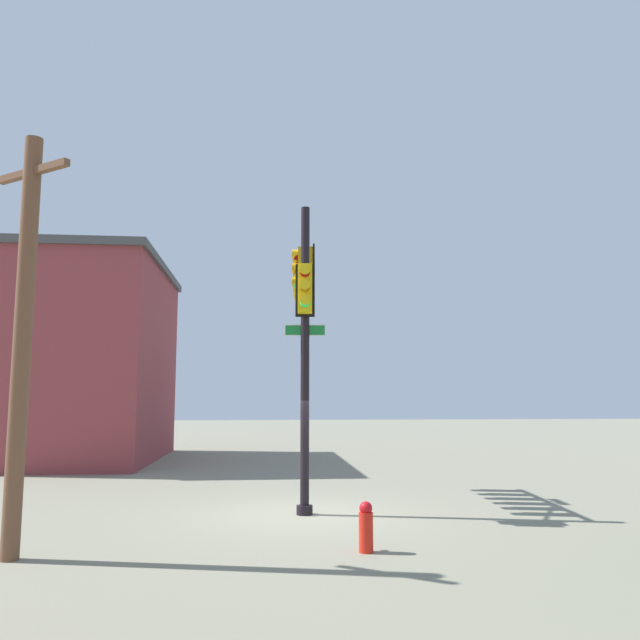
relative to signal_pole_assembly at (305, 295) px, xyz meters
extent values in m
plane|color=gray|center=(-1.72, 0.11, -5.21)|extent=(120.00, 120.00, 0.00)
cylinder|color=black|center=(-1.72, 0.11, -1.72)|extent=(0.20, 0.20, 6.99)
cylinder|color=black|center=(-1.72, 0.11, -5.11)|extent=(0.36, 0.36, 0.20)
cylinder|color=black|center=(0.58, -0.07, 1.18)|extent=(4.61, 0.51, 0.14)
cylinder|color=black|center=(-0.69, 0.03, 0.68)|extent=(2.11, 0.25, 1.07)
cube|color=gold|center=(-1.01, 0.06, 0.43)|extent=(0.35, 0.39, 1.10)
cube|color=black|center=(-1.03, -0.14, 0.43)|extent=(0.44, 0.08, 1.22)
sphere|color=maroon|center=(-1.00, 0.26, 0.77)|extent=(0.22, 0.22, 0.22)
cylinder|color=gold|center=(-0.99, 0.32, 0.82)|extent=(0.24, 0.16, 0.23)
sphere|color=#855607|center=(-1.00, 0.26, 0.43)|extent=(0.22, 0.22, 0.22)
cylinder|color=gold|center=(-0.99, 0.32, 0.48)|extent=(0.24, 0.16, 0.23)
sphere|color=#20FF59|center=(-1.00, 0.26, 0.09)|extent=(0.22, 0.22, 0.22)
cylinder|color=gold|center=(-0.99, 0.32, 0.14)|extent=(0.24, 0.16, 0.23)
cube|color=yellow|center=(-0.31, 0.00, 0.43)|extent=(0.35, 0.38, 1.10)
cube|color=black|center=(-0.32, -0.20, 0.43)|extent=(0.44, 0.07, 1.22)
sphere|color=maroon|center=(-0.29, 0.20, 0.77)|extent=(0.22, 0.22, 0.22)
cylinder|color=yellow|center=(-0.29, 0.26, 0.82)|extent=(0.24, 0.16, 0.23)
sphere|color=#855607|center=(-0.29, 0.20, 0.43)|extent=(0.22, 0.22, 0.22)
cylinder|color=yellow|center=(-0.29, 0.26, 0.48)|extent=(0.24, 0.16, 0.23)
sphere|color=#20FF59|center=(-0.29, 0.20, 0.09)|extent=(0.22, 0.22, 0.22)
cylinder|color=yellow|center=(-0.29, 0.26, 0.14)|extent=(0.24, 0.16, 0.23)
cube|color=gold|center=(0.40, -0.06, 0.43)|extent=(0.36, 0.40, 1.10)
cube|color=black|center=(0.38, -0.26, 0.43)|extent=(0.44, 0.10, 1.22)
sphere|color=maroon|center=(0.43, 0.14, 0.77)|extent=(0.22, 0.22, 0.22)
cylinder|color=gold|center=(0.43, 0.20, 0.82)|extent=(0.25, 0.17, 0.23)
sphere|color=#855607|center=(0.43, 0.14, 0.43)|extent=(0.22, 0.22, 0.22)
cylinder|color=gold|center=(0.43, 0.20, 0.48)|extent=(0.25, 0.17, 0.23)
sphere|color=#20FF59|center=(0.43, 0.14, 0.09)|extent=(0.22, 0.22, 0.22)
cylinder|color=gold|center=(0.43, 0.20, 0.14)|extent=(0.25, 0.17, 0.23)
cube|color=#E3BA0D|center=(1.11, -0.12, 0.43)|extent=(0.36, 0.39, 1.10)
cube|color=black|center=(1.09, -0.31, 0.43)|extent=(0.44, 0.09, 1.22)
sphere|color=maroon|center=(1.13, 0.08, 0.77)|extent=(0.22, 0.22, 0.22)
cylinder|color=#E3BA0D|center=(1.14, 0.14, 0.82)|extent=(0.24, 0.16, 0.23)
sphere|color=#855607|center=(1.13, 0.08, 0.43)|extent=(0.22, 0.22, 0.22)
cylinder|color=#E3BA0D|center=(1.14, 0.14, 0.48)|extent=(0.24, 0.16, 0.23)
sphere|color=#20FF59|center=(1.13, 0.08, 0.09)|extent=(0.22, 0.22, 0.22)
cylinder|color=#E3BA0D|center=(1.14, 0.14, 0.14)|extent=(0.24, 0.16, 0.23)
cube|color=yellow|center=(1.82, -0.17, 0.43)|extent=(0.33, 0.37, 1.10)
cube|color=black|center=(1.81, -0.37, 0.43)|extent=(0.44, 0.06, 1.22)
sphere|color=maroon|center=(1.82, 0.03, 0.77)|extent=(0.22, 0.22, 0.22)
cylinder|color=yellow|center=(1.83, 0.09, 0.82)|extent=(0.24, 0.15, 0.23)
sphere|color=#855607|center=(1.82, 0.03, 0.43)|extent=(0.22, 0.22, 0.22)
cylinder|color=yellow|center=(1.83, 0.09, 0.48)|extent=(0.24, 0.15, 0.23)
sphere|color=#20FF59|center=(1.82, 0.03, 0.09)|extent=(0.22, 0.22, 0.22)
cylinder|color=yellow|center=(1.83, 0.09, 0.14)|extent=(0.24, 0.15, 0.23)
cube|color=gold|center=(2.52, -0.23, 0.43)|extent=(0.34, 0.38, 1.10)
cube|color=black|center=(2.51, -0.43, 0.43)|extent=(0.44, 0.07, 1.22)
sphere|color=maroon|center=(2.54, -0.03, 0.77)|extent=(0.22, 0.22, 0.22)
cylinder|color=gold|center=(2.54, 0.03, 0.82)|extent=(0.24, 0.15, 0.23)
sphere|color=#855607|center=(2.54, -0.03, 0.43)|extent=(0.22, 0.22, 0.22)
cylinder|color=gold|center=(2.54, 0.03, 0.48)|extent=(0.24, 0.15, 0.23)
sphere|color=#20FF59|center=(2.54, -0.03, 0.09)|extent=(0.22, 0.22, 0.22)
cylinder|color=gold|center=(2.54, 0.03, 0.14)|extent=(0.24, 0.15, 0.23)
cube|color=gold|center=(-2.07, 0.14, -0.22)|extent=(0.38, 0.35, 1.10)
cube|color=black|center=(-1.87, 0.13, -0.22)|extent=(0.08, 0.44, 1.22)
sphere|color=maroon|center=(-2.27, 0.16, 0.12)|extent=(0.22, 0.22, 0.22)
cylinder|color=gold|center=(-2.33, 0.16, 0.17)|extent=(0.16, 0.24, 0.23)
sphere|color=#855607|center=(-2.27, 0.16, -0.22)|extent=(0.22, 0.22, 0.22)
cylinder|color=gold|center=(-2.33, 0.16, -0.17)|extent=(0.16, 0.24, 0.23)
sphere|color=#20FF59|center=(-2.27, 0.16, -0.56)|extent=(0.22, 0.22, 0.22)
cylinder|color=gold|center=(-2.33, 0.16, -0.51)|extent=(0.16, 0.24, 0.23)
cube|color=white|center=(0.81, -0.09, 1.48)|extent=(0.94, 0.10, 0.26)
cube|color=#0E7728|center=(0.81, -0.09, 1.48)|extent=(0.90, 0.10, 0.22)
cube|color=white|center=(-1.72, 0.11, -1.12)|extent=(0.10, 0.94, 0.26)
cube|color=#167533|center=(-1.72, 0.11, -1.12)|extent=(0.10, 0.90, 0.22)
cylinder|color=brown|center=(-5.18, 5.05, -1.71)|extent=(0.29, 0.29, 7.01)
cube|color=brown|center=(-5.18, 5.05, 1.19)|extent=(1.14, 1.54, 0.12)
cylinder|color=red|center=(-5.21, -0.68, -4.89)|extent=(0.24, 0.24, 0.65)
sphere|color=red|center=(-5.21, -0.68, -4.49)|extent=(0.22, 0.22, 0.22)
cylinder|color=red|center=(-5.06, -0.68, -4.86)|extent=(0.12, 0.10, 0.10)
cube|color=brown|center=(10.99, 8.06, -1.26)|extent=(9.67, 5.42, 7.90)
cube|color=#464546|center=(10.99, 8.06, 2.84)|extent=(9.97, 5.72, 0.30)
cube|color=#A5B7C6|center=(11.24, 10.79, -0.95)|extent=(0.90, 0.04, 1.20)
cube|color=#A5B7C6|center=(10.27, 10.79, -0.58)|extent=(0.90, 0.04, 1.20)
cube|color=#A5B7C6|center=(14.43, 10.79, 1.50)|extent=(0.90, 0.04, 1.20)
camera|label=1|loc=(-15.87, 1.10, -2.65)|focal=35.02mm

